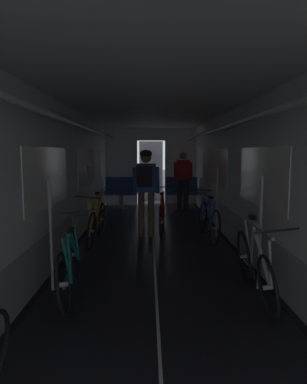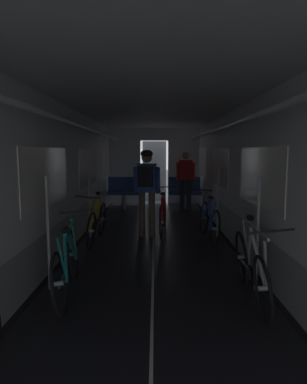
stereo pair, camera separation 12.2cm
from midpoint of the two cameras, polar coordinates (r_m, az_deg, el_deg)
train_car_shell at (r=5.49m, az=0.61°, el=6.91°), size 3.14×12.34×2.57m
bench_seat_far_left at (r=10.06m, az=-4.68°, el=0.40°), size 0.98×0.51×0.95m
bench_seat_far_right at (r=10.07m, az=5.58°, el=0.39°), size 0.98×0.51×0.95m
bicycle_teal at (r=4.17m, az=-13.64°, el=-11.65°), size 0.44×1.69×0.95m
bicycle_yellow at (r=6.44m, az=-9.02°, el=-4.98°), size 0.44×1.69×0.95m
bicycle_silver at (r=4.13m, az=17.04°, el=-11.93°), size 0.44×1.69×0.95m
bicycle_blue at (r=6.58m, az=9.86°, el=-4.73°), size 0.44×1.69×0.95m
person_cyclist_aisle at (r=6.63m, az=-0.65°, el=1.48°), size 0.55×0.42×1.73m
bicycle_red_in_aisle at (r=6.99m, az=2.12°, el=-3.94°), size 0.44×1.69×0.94m
person_standing_near_bench at (r=9.66m, az=5.83°, el=2.55°), size 0.53×0.23×1.69m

